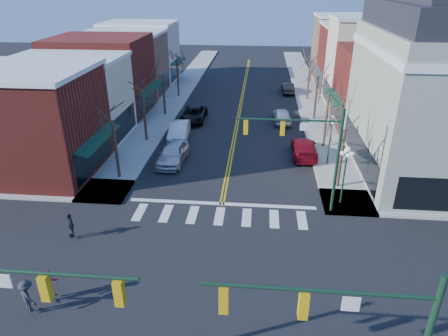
% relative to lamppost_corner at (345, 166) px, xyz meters
% --- Properties ---
extents(ground, '(160.00, 160.00, 0.00)m').
position_rel_lamppost_corner_xyz_m(ground, '(-8.20, -8.50, -2.96)').
color(ground, black).
rests_on(ground, ground).
extents(sidewalk_left, '(3.50, 70.00, 0.15)m').
position_rel_lamppost_corner_xyz_m(sidewalk_left, '(-16.95, 11.50, -2.89)').
color(sidewalk_left, '#9E9B93').
rests_on(sidewalk_left, ground).
extents(sidewalk_right, '(3.50, 70.00, 0.15)m').
position_rel_lamppost_corner_xyz_m(sidewalk_right, '(0.55, 11.50, -2.89)').
color(sidewalk_right, '#9E9B93').
rests_on(sidewalk_right, ground).
extents(bldg_left_brick_a, '(10.00, 8.50, 8.00)m').
position_rel_lamppost_corner_xyz_m(bldg_left_brick_a, '(-23.70, 3.25, 1.04)').
color(bldg_left_brick_a, maroon).
rests_on(bldg_left_brick_a, ground).
extents(bldg_left_stucco_a, '(10.00, 7.00, 7.50)m').
position_rel_lamppost_corner_xyz_m(bldg_left_stucco_a, '(-23.70, 11.00, 0.79)').
color(bldg_left_stucco_a, beige).
rests_on(bldg_left_stucco_a, ground).
extents(bldg_left_brick_b, '(10.00, 9.00, 8.50)m').
position_rel_lamppost_corner_xyz_m(bldg_left_brick_b, '(-23.70, 19.00, 1.29)').
color(bldg_left_brick_b, maroon).
rests_on(bldg_left_brick_b, ground).
extents(bldg_left_tan, '(10.00, 7.50, 7.80)m').
position_rel_lamppost_corner_xyz_m(bldg_left_tan, '(-23.70, 27.25, 0.94)').
color(bldg_left_tan, '#9F7258').
rests_on(bldg_left_tan, ground).
extents(bldg_left_stucco_b, '(10.00, 8.00, 8.20)m').
position_rel_lamppost_corner_xyz_m(bldg_left_stucco_b, '(-23.70, 35.00, 1.14)').
color(bldg_left_stucco_b, beige).
rests_on(bldg_left_stucco_b, ground).
extents(bldg_right_brick_a, '(10.00, 8.50, 8.00)m').
position_rel_lamppost_corner_xyz_m(bldg_right_brick_a, '(7.30, 17.25, 1.04)').
color(bldg_right_brick_a, maroon).
rests_on(bldg_right_brick_a, ground).
extents(bldg_right_stucco, '(10.00, 7.00, 10.00)m').
position_rel_lamppost_corner_xyz_m(bldg_right_stucco, '(7.30, 25.00, 2.04)').
color(bldg_right_stucco, beige).
rests_on(bldg_right_stucco, ground).
extents(bldg_right_brick_b, '(10.00, 8.00, 8.50)m').
position_rel_lamppost_corner_xyz_m(bldg_right_brick_b, '(7.30, 32.50, 1.29)').
color(bldg_right_brick_b, maroon).
rests_on(bldg_right_brick_b, ground).
extents(bldg_right_tan, '(10.00, 8.00, 9.00)m').
position_rel_lamppost_corner_xyz_m(bldg_right_tan, '(7.30, 40.50, 1.54)').
color(bldg_right_tan, '#9F7258').
rests_on(bldg_right_tan, ground).
extents(traffic_mast_near_left, '(6.60, 0.28, 7.20)m').
position_rel_lamppost_corner_xyz_m(traffic_mast_near_left, '(-13.75, -15.90, 1.75)').
color(traffic_mast_near_left, '#14331E').
rests_on(traffic_mast_near_left, ground).
extents(traffic_mast_far_right, '(6.60, 0.28, 7.20)m').
position_rel_lamppost_corner_xyz_m(traffic_mast_far_right, '(-2.65, -1.10, 1.75)').
color(traffic_mast_far_right, '#14331E').
rests_on(traffic_mast_far_right, ground).
extents(lamppost_corner, '(0.36, 0.36, 4.33)m').
position_rel_lamppost_corner_xyz_m(lamppost_corner, '(0.00, 0.00, 0.00)').
color(lamppost_corner, '#14331E').
rests_on(lamppost_corner, ground).
extents(lamppost_midblock, '(0.36, 0.36, 4.33)m').
position_rel_lamppost_corner_xyz_m(lamppost_midblock, '(0.00, 6.50, 0.00)').
color(lamppost_midblock, '#14331E').
rests_on(lamppost_midblock, ground).
extents(tree_left_a, '(0.24, 0.24, 4.76)m').
position_rel_lamppost_corner_xyz_m(tree_left_a, '(-16.60, 2.50, -0.58)').
color(tree_left_a, '#382B21').
rests_on(tree_left_a, ground).
extents(tree_left_b, '(0.24, 0.24, 5.04)m').
position_rel_lamppost_corner_xyz_m(tree_left_b, '(-16.60, 10.50, -0.44)').
color(tree_left_b, '#382B21').
rests_on(tree_left_b, ground).
extents(tree_left_c, '(0.24, 0.24, 4.55)m').
position_rel_lamppost_corner_xyz_m(tree_left_c, '(-16.60, 18.50, -0.69)').
color(tree_left_c, '#382B21').
rests_on(tree_left_c, ground).
extents(tree_left_d, '(0.24, 0.24, 4.90)m').
position_rel_lamppost_corner_xyz_m(tree_left_d, '(-16.60, 26.50, -0.51)').
color(tree_left_d, '#382B21').
rests_on(tree_left_d, ground).
extents(tree_right_a, '(0.24, 0.24, 4.62)m').
position_rel_lamppost_corner_xyz_m(tree_right_a, '(0.20, 2.50, -0.65)').
color(tree_right_a, '#382B21').
rests_on(tree_right_a, ground).
extents(tree_right_b, '(0.24, 0.24, 5.18)m').
position_rel_lamppost_corner_xyz_m(tree_right_b, '(0.20, 10.50, -0.37)').
color(tree_right_b, '#382B21').
rests_on(tree_right_b, ground).
extents(tree_right_c, '(0.24, 0.24, 4.83)m').
position_rel_lamppost_corner_xyz_m(tree_right_c, '(0.20, 18.50, -0.55)').
color(tree_right_c, '#382B21').
rests_on(tree_right_c, ground).
extents(tree_right_d, '(0.24, 0.24, 4.97)m').
position_rel_lamppost_corner_xyz_m(tree_right_d, '(0.20, 26.50, -0.48)').
color(tree_right_d, '#382B21').
rests_on(tree_right_d, ground).
extents(car_left_near, '(2.30, 5.13, 1.71)m').
position_rel_lamppost_corner_xyz_m(car_left_near, '(-13.00, 5.80, -2.11)').
color(car_left_near, silver).
rests_on(car_left_near, ground).
extents(car_left_mid, '(2.09, 5.10, 1.64)m').
position_rel_lamppost_corner_xyz_m(car_left_mid, '(-13.54, 11.27, -2.14)').
color(car_left_mid, white).
rests_on(car_left_mid, ground).
extents(car_left_far, '(2.52, 5.38, 1.49)m').
position_rel_lamppost_corner_xyz_m(car_left_far, '(-13.00, 16.81, -2.22)').
color(car_left_far, black).
rests_on(car_left_far, ground).
extents(car_right_near, '(2.20, 5.22, 1.50)m').
position_rel_lamppost_corner_xyz_m(car_right_near, '(-1.80, 8.23, -2.21)').
color(car_right_near, maroon).
rests_on(car_right_near, ground).
extents(car_right_mid, '(2.08, 4.58, 1.52)m').
position_rel_lamppost_corner_xyz_m(car_right_mid, '(-3.40, 17.25, -2.20)').
color(car_right_mid, silver).
rests_on(car_right_mid, ground).
extents(car_right_far, '(1.68, 4.31, 1.40)m').
position_rel_lamppost_corner_xyz_m(car_right_far, '(-2.15, 29.64, -2.26)').
color(car_right_far, black).
rests_on(car_right_far, ground).
extents(pedestrian_red_b, '(0.91, 0.98, 1.61)m').
position_rel_lamppost_corner_xyz_m(pedestrian_red_b, '(-15.50, -10.59, -2.01)').
color(pedestrian_red_b, red).
rests_on(pedestrian_red_b, sidewalk_left).
extents(pedestrian_dark_a, '(0.90, 0.94, 1.57)m').
position_rel_lamppost_corner_xyz_m(pedestrian_dark_a, '(-16.80, -5.56, -2.03)').
color(pedestrian_dark_a, '#222129').
rests_on(pedestrian_dark_a, sidewalk_left).
extents(pedestrian_dark_b, '(1.26, 1.13, 1.70)m').
position_rel_lamppost_corner_xyz_m(pedestrian_dark_b, '(-16.15, -11.47, -1.96)').
color(pedestrian_dark_b, '#21222A').
rests_on(pedestrian_dark_b, sidewalk_left).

